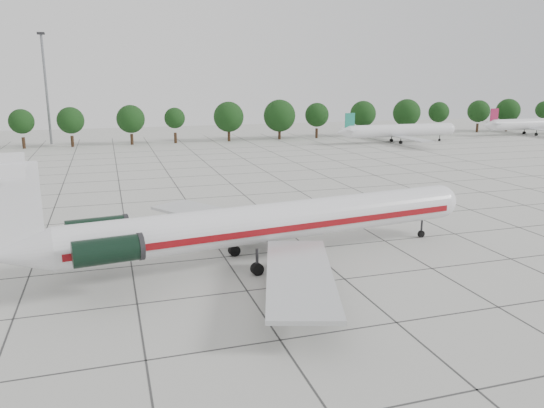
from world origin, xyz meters
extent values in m
plane|color=beige|center=(0.00, 0.00, 0.00)|extent=(260.00, 260.00, 0.00)
cube|color=#383838|center=(0.00, 15.00, 0.01)|extent=(170.00, 170.00, 0.02)
cylinder|color=silver|center=(-3.75, -2.08, 3.49)|extent=(36.01, 7.99, 3.29)
sphere|color=silver|center=(14.03, 0.28, 3.49)|extent=(3.29, 3.29, 3.29)
cone|color=silver|center=(-24.01, -4.77, 3.49)|extent=(5.37, 3.92, 3.29)
cube|color=maroon|center=(-3.97, -0.43, 3.24)|extent=(34.59, 4.65, 0.55)
cube|color=maroon|center=(-3.53, -3.73, 3.24)|extent=(34.59, 4.65, 0.55)
cube|color=#B7BABC|center=(-7.40, 6.48, 2.14)|extent=(11.91, 15.07, 0.30)
cube|color=#B7BABC|center=(-5.04, -11.30, 2.14)|extent=(8.85, 15.64, 0.30)
cube|color=black|center=(-18.38, -1.76, 3.79)|extent=(2.34, 1.57, 0.25)
cylinder|color=black|center=(-18.47, -1.07, 3.79)|extent=(4.99, 2.51, 1.89)
cube|color=black|center=(-17.79, -6.21, 3.79)|extent=(2.34, 1.57, 0.25)
cylinder|color=black|center=(-17.69, -6.90, 3.79)|extent=(4.99, 2.51, 1.89)
cube|color=silver|center=(-23.52, -4.71, 6.98)|extent=(3.20, 0.70, 5.98)
cube|color=silver|center=(-24.21, -4.80, 9.77)|extent=(4.54, 12.25, 0.22)
cylinder|color=black|center=(12.06, 0.02, 0.95)|extent=(0.22, 0.22, 1.89)
cylinder|color=black|center=(12.06, 0.02, 0.35)|extent=(0.73, 0.37, 0.70)
cylinder|color=black|center=(-7.06, 0.09, 1.30)|extent=(0.27, 0.27, 1.79)
cylinder|color=black|center=(-7.06, 0.09, 0.50)|extent=(1.07, 0.72, 1.00)
cylinder|color=black|center=(-6.38, -5.04, 1.30)|extent=(0.27, 0.27, 1.79)
cylinder|color=black|center=(-6.38, -5.04, 0.50)|extent=(1.07, 0.72, 1.00)
cylinder|color=silver|center=(50.49, 69.48, 3.00)|extent=(27.20, 3.00, 3.00)
cube|color=#B7BABC|center=(49.49, 69.48, 1.80)|extent=(3.50, 27.20, 0.25)
cube|color=#1C7F68|center=(37.05, 69.48, 5.60)|extent=(2.40, 0.25, 3.60)
cylinder|color=black|center=(49.49, 71.68, 0.40)|extent=(0.80, 0.45, 0.80)
cylinder|color=black|center=(49.49, 67.28, 0.40)|extent=(0.80, 0.45, 0.80)
cylinder|color=silver|center=(95.10, 74.58, 3.00)|extent=(27.20, 3.00, 3.00)
cube|color=#B7BABC|center=(94.10, 74.58, 1.80)|extent=(3.50, 27.20, 0.25)
cube|color=#981B43|center=(81.66, 74.58, 5.60)|extent=(2.40, 0.25, 3.60)
cylinder|color=black|center=(94.10, 76.78, 0.40)|extent=(0.80, 0.45, 0.80)
cylinder|color=black|center=(94.10, 72.38, 0.40)|extent=(0.80, 0.45, 0.80)
cylinder|color=#332114|center=(-35.07, 85.00, 1.25)|extent=(0.70, 0.70, 2.50)
sphere|color=black|center=(-35.07, 85.00, 6.00)|extent=(5.43, 5.43, 5.43)
cylinder|color=#332114|center=(-24.88, 85.00, 1.25)|extent=(0.70, 0.70, 2.50)
sphere|color=black|center=(-24.88, 85.00, 6.00)|extent=(5.99, 5.99, 5.99)
cylinder|color=#332114|center=(-11.69, 85.00, 1.25)|extent=(0.70, 0.70, 2.50)
sphere|color=black|center=(-11.69, 85.00, 6.00)|extent=(6.50, 6.50, 6.50)
cylinder|color=#332114|center=(-1.50, 85.00, 1.25)|extent=(0.70, 0.70, 2.50)
sphere|color=black|center=(-1.50, 85.00, 6.00)|extent=(4.93, 4.93, 4.93)
cylinder|color=#332114|center=(11.69, 85.00, 1.25)|extent=(0.70, 0.70, 2.50)
sphere|color=black|center=(11.69, 85.00, 6.00)|extent=(7.40, 7.40, 7.40)
cylinder|color=#332114|center=(24.88, 85.00, 1.25)|extent=(0.70, 0.70, 2.50)
sphere|color=black|center=(24.88, 85.00, 6.00)|extent=(8.08, 8.08, 8.08)
cylinder|color=#332114|center=(35.07, 85.00, 1.25)|extent=(0.70, 0.70, 2.50)
sphere|color=black|center=(35.07, 85.00, 6.00)|extent=(6.17, 6.17, 6.17)
cylinder|color=#332114|center=(48.26, 85.00, 1.25)|extent=(0.70, 0.70, 2.50)
sphere|color=black|center=(48.26, 85.00, 6.00)|extent=(6.82, 6.82, 6.82)
cylinder|color=#332114|center=(61.45, 85.00, 1.25)|extent=(0.70, 0.70, 2.50)
sphere|color=black|center=(61.45, 85.00, 6.00)|extent=(7.44, 7.44, 7.44)
cylinder|color=#332114|center=(71.64, 85.00, 1.25)|extent=(0.70, 0.70, 2.50)
sphere|color=black|center=(71.64, 85.00, 6.00)|extent=(5.66, 5.66, 5.66)
cylinder|color=#332114|center=(84.83, 85.00, 1.25)|extent=(0.70, 0.70, 2.50)
sphere|color=black|center=(84.83, 85.00, 6.00)|extent=(6.25, 6.25, 6.25)
cylinder|color=#332114|center=(95.02, 85.00, 1.25)|extent=(0.70, 0.70, 2.50)
sphere|color=black|center=(95.02, 85.00, 6.00)|extent=(6.79, 6.79, 6.79)
cylinder|color=#332114|center=(108.21, 85.00, 1.25)|extent=(0.70, 0.70, 2.50)
sphere|color=black|center=(108.21, 85.00, 6.00)|extent=(5.16, 5.16, 5.16)
cylinder|color=slate|center=(-30.00, 92.00, 12.50)|extent=(0.56, 0.56, 25.00)
cube|color=black|center=(-30.00, 92.00, 25.20)|extent=(1.60, 1.60, 0.50)
camera|label=1|loc=(-17.21, -43.93, 15.62)|focal=35.00mm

